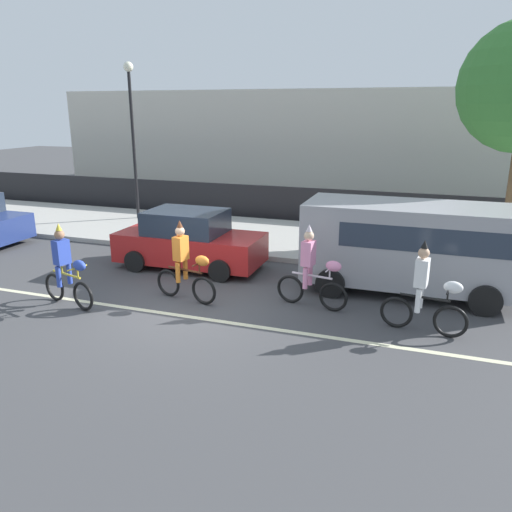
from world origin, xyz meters
TOP-DOWN VIEW (x-y plane):
  - ground_plane at (0.00, 0.00)m, footprint 80.00×80.00m
  - road_centre_line at (0.00, -0.50)m, footprint 36.00×0.14m
  - sidewalk_curb at (0.00, 6.50)m, footprint 60.00×5.00m
  - fence_line at (0.00, 9.40)m, footprint 40.00×0.08m
  - building_backdrop at (-0.11, 18.00)m, footprint 28.00×8.00m
  - parade_cyclist_cobalt at (-2.59, -0.80)m, footprint 1.68×0.62m
  - parade_cyclist_orange at (-0.20, 0.38)m, footprint 1.70×0.54m
  - parade_cyclist_pink at (2.68, 0.94)m, footprint 1.71×0.53m
  - parade_cyclist_zebra at (5.11, 0.35)m, footprint 1.71×0.51m
  - parked_van_grey at (4.73, 2.70)m, footprint 5.00×2.22m
  - parked_car_red at (-1.27, 2.72)m, footprint 4.10×1.92m
  - street_lamp_post at (-5.93, 7.48)m, footprint 0.36×0.36m
  - pedestrian_onlooker at (2.16, 5.47)m, footprint 0.32×0.20m

SIDE VIEW (x-z plane):
  - ground_plane at x=0.00m, z-range 0.00..0.00m
  - road_centre_line at x=0.00m, z-range 0.00..0.01m
  - sidewalk_curb at x=0.00m, z-range 0.00..0.15m
  - fence_line at x=0.00m, z-range 0.00..1.40m
  - parked_car_red at x=-1.27m, z-range -0.04..1.60m
  - parade_cyclist_cobalt at x=-2.59m, z-range -0.12..1.80m
  - parade_cyclist_orange at x=-0.20m, z-range -0.12..1.80m
  - parade_cyclist_pink at x=2.68m, z-range -0.12..1.80m
  - parade_cyclist_zebra at x=5.11m, z-range -0.12..1.80m
  - pedestrian_onlooker at x=2.16m, z-range 0.20..1.82m
  - parked_van_grey at x=4.73m, z-range 0.19..2.37m
  - building_backdrop at x=-0.11m, z-range 0.00..5.23m
  - street_lamp_post at x=-5.93m, z-range 1.06..6.92m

